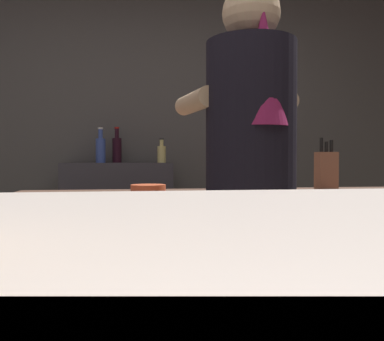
# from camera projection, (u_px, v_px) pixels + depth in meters

# --- Properties ---
(wall_back) EXTENTS (5.20, 0.10, 2.70)m
(wall_back) POSITION_uv_depth(u_px,v_px,m) (147.00, 126.00, 3.39)
(wall_back) COLOR #504E4C
(wall_back) RESTS_ON ground
(prep_counter) EXTENTS (2.10, 0.60, 0.92)m
(prep_counter) POSITION_uv_depth(u_px,v_px,m) (230.00, 286.00, 2.06)
(prep_counter) COLOR brown
(prep_counter) RESTS_ON ground
(back_shelf) EXTENTS (0.79, 0.36, 1.06)m
(back_shelf) POSITION_uv_depth(u_px,v_px,m) (118.00, 234.00, 3.10)
(back_shelf) COLOR #36343B
(back_shelf) RESTS_ON ground
(bartender) EXTENTS (0.47, 0.54, 1.74)m
(bartender) POSITION_uv_depth(u_px,v_px,m) (251.00, 178.00, 1.60)
(bartender) COLOR #313332
(bartender) RESTS_ON ground
(knife_block) EXTENTS (0.10, 0.08, 0.27)m
(knife_block) POSITION_uv_depth(u_px,v_px,m) (326.00, 170.00, 2.21)
(knife_block) COLOR #8F5B42
(knife_block) RESTS_ON prep_counter
(mixing_bowl) EXTENTS (0.16, 0.16, 0.04)m
(mixing_bowl) POSITION_uv_depth(u_px,v_px,m) (148.00, 189.00, 1.95)
(mixing_bowl) COLOR #D05732
(mixing_bowl) RESTS_ON prep_counter
(chefs_knife) EXTENTS (0.24, 0.08, 0.01)m
(chefs_knife) POSITION_uv_depth(u_px,v_px,m) (284.00, 192.00, 2.04)
(chefs_knife) COLOR silver
(chefs_knife) RESTS_ON prep_counter
(bottle_hot_sauce) EXTENTS (0.07, 0.07, 0.26)m
(bottle_hot_sauce) POSITION_uv_depth(u_px,v_px,m) (101.00, 149.00, 3.05)
(bottle_hot_sauce) COLOR #3C53A2
(bottle_hot_sauce) RESTS_ON back_shelf
(bottle_vinegar) EXTENTS (0.07, 0.07, 0.27)m
(bottle_vinegar) POSITION_uv_depth(u_px,v_px,m) (117.00, 149.00, 3.17)
(bottle_vinegar) COLOR black
(bottle_vinegar) RESTS_ON back_shelf
(bottle_olive_oil) EXTENTS (0.06, 0.06, 0.18)m
(bottle_olive_oil) POSITION_uv_depth(u_px,v_px,m) (162.00, 153.00, 3.09)
(bottle_olive_oil) COLOR #D9CB77
(bottle_olive_oil) RESTS_ON back_shelf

